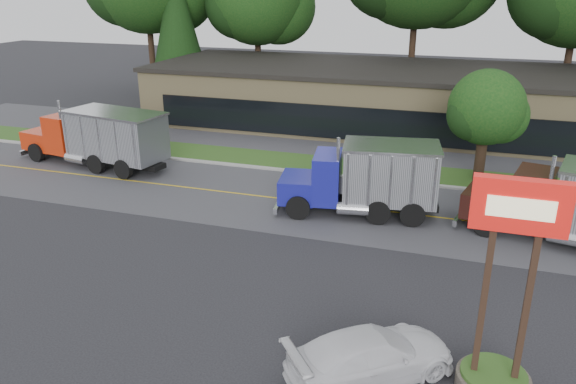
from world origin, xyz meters
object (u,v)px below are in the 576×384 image
Objects in this scene: bilo_sign at (501,326)px; rally_car at (371,355)px; dump_truck_blue at (368,177)px; dump_truck_red at (99,136)px.

bilo_sign is 3.46m from rally_car.
rally_car is at bearing 92.29° from dump_truck_blue.
rally_car is at bearing -172.62° from bilo_sign.
dump_truck_red is 2.09× the size of rally_car.
rally_car is (18.27, -13.68, -1.12)m from dump_truck_red.
dump_truck_red is 16.18m from dump_truck_blue.
bilo_sign reaches higher than dump_truck_red.
bilo_sign is 12.23m from dump_truck_blue.
dump_truck_red is 1.34× the size of dump_truck_blue.
dump_truck_blue is (-5.42, 10.96, -0.22)m from bilo_sign.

